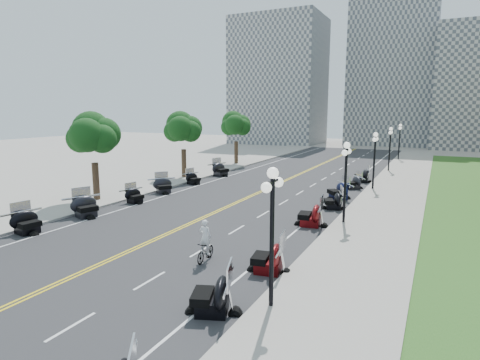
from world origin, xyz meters
The scene contains 50 objects.
ground centered at (0.00, 0.00, 0.00)m, with size 160.00×160.00×0.00m, color gray.
road centered at (0.00, 10.00, 0.00)m, with size 16.00×90.00×0.01m, color #333335.
centerline_yellow_a centered at (-0.12, 10.00, 0.01)m, with size 0.12×90.00×0.00m, color yellow.
centerline_yellow_b centered at (0.12, 10.00, 0.01)m, with size 0.12×90.00×0.00m, color yellow.
edge_line_north centered at (6.40, 10.00, 0.01)m, with size 0.12×90.00×0.00m, color white.
edge_line_south centered at (-6.40, 10.00, 0.01)m, with size 0.12×90.00×0.00m, color white.
lane_dash_3 centered at (3.20, -12.00, 0.01)m, with size 0.12×2.00×0.00m, color white.
lane_dash_4 centered at (3.20, -8.00, 0.01)m, with size 0.12×2.00×0.00m, color white.
lane_dash_5 centered at (3.20, -4.00, 0.01)m, with size 0.12×2.00×0.00m, color white.
lane_dash_6 centered at (3.20, 0.00, 0.01)m, with size 0.12×2.00×0.00m, color white.
lane_dash_7 centered at (3.20, 4.00, 0.01)m, with size 0.12×2.00×0.00m, color white.
lane_dash_8 centered at (3.20, 8.00, 0.01)m, with size 0.12×2.00×0.00m, color white.
lane_dash_9 centered at (3.20, 12.00, 0.01)m, with size 0.12×2.00×0.00m, color white.
lane_dash_10 centered at (3.20, 16.00, 0.01)m, with size 0.12×2.00×0.00m, color white.
lane_dash_11 centered at (3.20, 20.00, 0.01)m, with size 0.12×2.00×0.00m, color white.
lane_dash_12 centered at (3.20, 24.00, 0.01)m, with size 0.12×2.00×0.00m, color white.
lane_dash_13 centered at (3.20, 28.00, 0.01)m, with size 0.12×2.00×0.00m, color white.
lane_dash_14 centered at (3.20, 32.00, 0.01)m, with size 0.12×2.00×0.00m, color white.
lane_dash_15 centered at (3.20, 36.00, 0.01)m, with size 0.12×2.00×0.00m, color white.
lane_dash_16 centered at (3.20, 40.00, 0.01)m, with size 0.12×2.00×0.00m, color white.
lane_dash_17 centered at (3.20, 44.00, 0.01)m, with size 0.12×2.00×0.00m, color white.
lane_dash_18 centered at (3.20, 48.00, 0.01)m, with size 0.12×2.00×0.00m, color white.
lane_dash_19 centered at (3.20, 52.00, 0.01)m, with size 0.12×2.00×0.00m, color white.
sidewalk_north centered at (10.50, 10.00, 0.07)m, with size 5.00×90.00×0.15m, color #9E9991.
sidewalk_south centered at (-10.50, 10.00, 0.07)m, with size 5.00×90.00×0.15m, color #9E9991.
distant_block_a centered at (-18.00, 62.00, 13.00)m, with size 18.00×14.00×26.00m, color gray.
distant_block_b centered at (4.00, 68.00, 15.00)m, with size 16.00×12.00×30.00m, color gray.
street_lamp_1 centered at (8.60, -8.00, 2.60)m, with size 0.50×1.20×4.90m, color black, non-canonical shape.
street_lamp_2 centered at (8.60, 4.00, 2.60)m, with size 0.50×1.20×4.90m, color black, non-canonical shape.
street_lamp_3 centered at (8.60, 16.00, 2.60)m, with size 0.50×1.20×4.90m, color black, non-canonical shape.
street_lamp_4 centered at (8.60, 28.00, 2.60)m, with size 0.50×1.20×4.90m, color black, non-canonical shape.
street_lamp_5 centered at (8.60, 40.00, 2.60)m, with size 0.50×1.20×4.90m, color black, non-canonical shape.
tree_2 centered at (-10.00, 2.00, 4.75)m, with size 4.80×4.80×9.20m, color #235619, non-canonical shape.
tree_3 centered at (-10.00, 14.00, 4.75)m, with size 4.80×4.80×9.20m, color #235619, non-canonical shape.
tree_4 centered at (-10.00, 26.00, 4.75)m, with size 4.80×4.80×9.20m, color #235619, non-canonical shape.
motorcycle_n_3 centered at (6.87, -9.16, 0.75)m, with size 2.14×2.14×1.50m, color black, non-canonical shape.
motorcycle_n_4 centered at (7.24, -4.97, 0.74)m, with size 2.12×2.12×1.48m, color #590A0C, non-canonical shape.
motorcycle_n_6 centered at (6.85, 2.77, 0.78)m, with size 2.22×2.22×1.55m, color #590A0C, non-canonical shape.
motorcycle_n_7 centered at (7.10, 7.59, 0.68)m, with size 1.95×1.95×1.37m, color black, non-canonical shape.
motorcycle_n_8 centered at (6.71, 10.88, 0.77)m, with size 2.19×2.19×1.53m, color black, non-canonical shape.
motorcycle_n_9 centered at (6.96, 15.84, 0.65)m, with size 1.84×1.84×1.29m, color black, non-canonical shape.
motorcycle_n_10 centered at (7.03, 19.65, 0.72)m, with size 2.07×2.07×1.45m, color black, non-canonical shape.
motorcycle_s_4 centered at (-7.28, -5.92, 0.72)m, with size 2.07×2.07×1.45m, color black, non-canonical shape.
motorcycle_s_5 centered at (-7.07, -1.82, 0.78)m, with size 2.22×2.22×1.56m, color black, non-canonical shape.
motorcycle_s_6 centered at (-6.91, 2.80, 0.62)m, with size 1.77×1.77×1.24m, color black, non-canonical shape.
motorcycle_s_7 centered at (-7.19, 6.74, 0.72)m, with size 2.06×2.06×1.44m, color black, non-canonical shape.
motorcycle_s_8 centered at (-7.19, 11.40, 0.62)m, with size 1.76×1.76×1.23m, color black, non-canonical shape.
motorcycle_s_9 centered at (-7.27, 16.90, 0.78)m, with size 2.23×2.23×1.56m, color black, non-canonical shape.
bicycle centered at (4.14, -5.09, 0.48)m, with size 0.45×1.60×0.96m, color #A51414.
cyclist_rider centered at (4.14, -5.09, 1.79)m, with size 0.60×0.40×1.66m, color silver.
Camera 1 is at (13.49, -20.36, 6.97)m, focal length 30.00 mm.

